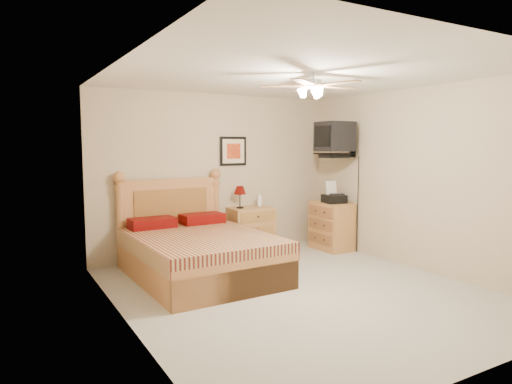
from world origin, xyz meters
TOP-DOWN VIEW (x-y plane):
  - floor at (0.00, 0.00)m, footprint 4.50×4.50m
  - ceiling at (0.00, 0.00)m, footprint 4.00×4.50m
  - wall_back at (0.00, 2.25)m, footprint 4.00×0.04m
  - wall_front at (0.00, -2.25)m, footprint 4.00×0.04m
  - wall_left at (-2.00, 0.00)m, footprint 0.04×4.50m
  - wall_right at (2.00, 0.00)m, footprint 0.04×4.50m
  - bed at (-0.78, 1.12)m, footprint 1.65×2.13m
  - nightstand at (0.46, 2.00)m, footprint 0.70×0.54m
  - table_lamp at (0.28, 2.03)m, footprint 0.25×0.25m
  - lotion_bottle at (0.65, 2.05)m, footprint 0.10×0.10m
  - framed_picture at (0.27, 2.23)m, footprint 0.46×0.04m
  - dresser at (1.73, 1.54)m, footprint 0.48×0.68m
  - fax_machine at (1.70, 1.45)m, footprint 0.39×0.41m
  - magazine_lower at (1.74, 1.81)m, footprint 0.23×0.30m
  - magazine_upper at (1.75, 1.85)m, footprint 0.21×0.27m
  - wall_tv at (1.75, 1.34)m, footprint 0.56×0.46m
  - ceiling_fan at (0.00, -0.20)m, footprint 1.14×1.14m

SIDE VIEW (x-z plane):
  - floor at x=0.00m, z-range 0.00..0.00m
  - nightstand at x=0.46m, z-range 0.00..0.73m
  - dresser at x=1.73m, z-range 0.00..0.79m
  - bed at x=-0.78m, z-range 0.00..1.36m
  - magazine_lower at x=1.74m, z-range 0.79..0.81m
  - magazine_upper at x=1.75m, z-range 0.81..0.83m
  - lotion_bottle at x=0.65m, z-range 0.73..0.95m
  - table_lamp at x=0.28m, z-range 0.73..1.08m
  - fax_machine at x=1.70m, z-range 0.79..1.13m
  - wall_back at x=0.00m, z-range 0.00..2.50m
  - wall_front at x=0.00m, z-range 0.00..2.50m
  - wall_left at x=-2.00m, z-range 0.00..2.50m
  - wall_right at x=2.00m, z-range 0.00..2.50m
  - framed_picture at x=0.27m, z-range 1.39..1.85m
  - wall_tv at x=1.75m, z-range 1.52..2.10m
  - ceiling_fan at x=0.00m, z-range 2.22..2.50m
  - ceiling at x=0.00m, z-range 2.48..2.52m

